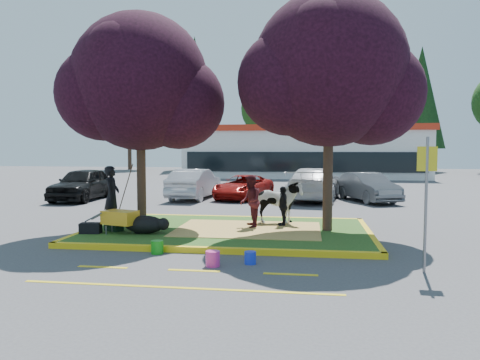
# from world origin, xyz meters

# --- Properties ---
(ground) EXTENTS (90.00, 90.00, 0.00)m
(ground) POSITION_xyz_m (0.00, 0.00, 0.00)
(ground) COLOR #424244
(ground) RESTS_ON ground
(median_island) EXTENTS (8.00, 5.00, 0.15)m
(median_island) POSITION_xyz_m (0.00, 0.00, 0.07)
(median_island) COLOR #204916
(median_island) RESTS_ON ground
(curb_near) EXTENTS (8.30, 0.16, 0.15)m
(curb_near) POSITION_xyz_m (0.00, -2.58, 0.07)
(curb_near) COLOR yellow
(curb_near) RESTS_ON ground
(curb_far) EXTENTS (8.30, 0.16, 0.15)m
(curb_far) POSITION_xyz_m (0.00, 2.58, 0.07)
(curb_far) COLOR yellow
(curb_far) RESTS_ON ground
(curb_left) EXTENTS (0.16, 5.30, 0.15)m
(curb_left) POSITION_xyz_m (-4.08, 0.00, 0.07)
(curb_left) COLOR yellow
(curb_left) RESTS_ON ground
(curb_right) EXTENTS (0.16, 5.30, 0.15)m
(curb_right) POSITION_xyz_m (4.08, 0.00, 0.07)
(curb_right) COLOR yellow
(curb_right) RESTS_ON ground
(straw_bedding) EXTENTS (4.20, 3.00, 0.01)m
(straw_bedding) POSITION_xyz_m (0.60, 0.00, 0.15)
(straw_bedding) COLOR tan
(straw_bedding) RESTS_ON median_island
(tree_purple_left) EXTENTS (5.06, 4.20, 6.51)m
(tree_purple_left) POSITION_xyz_m (-2.78, 0.38, 4.36)
(tree_purple_left) COLOR black
(tree_purple_left) RESTS_ON median_island
(tree_purple_right) EXTENTS (5.30, 4.40, 6.82)m
(tree_purple_right) POSITION_xyz_m (2.92, 0.18, 4.56)
(tree_purple_right) COLOR black
(tree_purple_right) RESTS_ON median_island
(fire_lane_stripe_a) EXTENTS (1.10, 0.12, 0.01)m
(fire_lane_stripe_a) POSITION_xyz_m (-2.00, -4.20, 0.00)
(fire_lane_stripe_a) COLOR yellow
(fire_lane_stripe_a) RESTS_ON ground
(fire_lane_stripe_b) EXTENTS (1.10, 0.12, 0.01)m
(fire_lane_stripe_b) POSITION_xyz_m (0.00, -4.20, 0.00)
(fire_lane_stripe_b) COLOR yellow
(fire_lane_stripe_b) RESTS_ON ground
(fire_lane_stripe_c) EXTENTS (1.10, 0.12, 0.01)m
(fire_lane_stripe_c) POSITION_xyz_m (2.00, -4.20, 0.00)
(fire_lane_stripe_c) COLOR yellow
(fire_lane_stripe_c) RESTS_ON ground
(fire_lane_long) EXTENTS (6.00, 0.10, 0.01)m
(fire_lane_long) POSITION_xyz_m (0.00, -5.40, 0.00)
(fire_lane_long) COLOR yellow
(fire_lane_long) RESTS_ON ground
(retail_building) EXTENTS (20.40, 8.40, 4.40)m
(retail_building) POSITION_xyz_m (2.00, 27.98, 2.25)
(retail_building) COLOR silver
(retail_building) RESTS_ON ground
(treeline) EXTENTS (46.58, 7.80, 14.63)m
(treeline) POSITION_xyz_m (1.23, 37.61, 7.73)
(treeline) COLOR black
(treeline) RESTS_ON ground
(cow) EXTENTS (1.70, 0.97, 1.36)m
(cow) POSITION_xyz_m (1.35, 1.12, 0.83)
(cow) COLOR white
(cow) RESTS_ON median_island
(calf) EXTENTS (1.20, 0.73, 0.50)m
(calf) POSITION_xyz_m (-2.20, -1.04, 0.40)
(calf) COLOR black
(calf) RESTS_ON median_island
(handler) EXTENTS (0.50, 0.71, 1.83)m
(handler) POSITION_xyz_m (-3.70, 0.23, 1.07)
(handler) COLOR black
(handler) RESTS_ON median_island
(visitor_a) EXTENTS (0.75, 0.88, 1.58)m
(visitor_a) POSITION_xyz_m (0.62, 0.37, 0.94)
(visitor_a) COLOR #431318
(visitor_a) RESTS_ON median_island
(visitor_b) EXTENTS (0.44, 0.76, 1.22)m
(visitor_b) POSITION_xyz_m (1.58, 0.79, 0.76)
(visitor_b) COLOR black
(visitor_b) RESTS_ON median_island
(wheelbarrow) EXTENTS (1.69, 0.81, 0.64)m
(wheelbarrow) POSITION_xyz_m (-2.85, -1.16, 0.59)
(wheelbarrow) COLOR black
(wheelbarrow) RESTS_ON median_island
(gear_bag_dark) EXTENTS (0.60, 0.38, 0.29)m
(gear_bag_dark) POSITION_xyz_m (-3.70, -1.26, 0.30)
(gear_bag_dark) COLOR black
(gear_bag_dark) RESTS_ON median_island
(gear_bag_green) EXTENTS (0.59, 0.49, 0.27)m
(gear_bag_green) POSITION_xyz_m (-3.22, -0.78, 0.28)
(gear_bag_green) COLOR black
(gear_bag_green) RESTS_ON median_island
(sign_post) EXTENTS (0.39, 0.06, 2.77)m
(sign_post) POSITION_xyz_m (4.70, -3.64, 1.73)
(sign_post) COLOR slate
(sign_post) RESTS_ON ground
(bucket_green) EXTENTS (0.39, 0.39, 0.32)m
(bucket_green) POSITION_xyz_m (-1.25, -2.80, 0.16)
(bucket_green) COLOR #179516
(bucket_green) RESTS_ON ground
(bucket_pink) EXTENTS (0.39, 0.39, 0.33)m
(bucket_pink) POSITION_xyz_m (0.31, -3.79, 0.17)
(bucket_pink) COLOR #E23293
(bucket_pink) RESTS_ON ground
(bucket_blue) EXTENTS (0.27, 0.27, 0.28)m
(bucket_blue) POSITION_xyz_m (1.09, -3.46, 0.14)
(bucket_blue) COLOR blue
(bucket_blue) RESTS_ON ground
(car_black) EXTENTS (1.94, 4.63, 1.57)m
(car_black) POSITION_xyz_m (-8.50, 7.79, 0.78)
(car_black) COLOR black
(car_black) RESTS_ON ground
(car_silver) EXTENTS (1.86, 4.62, 1.49)m
(car_silver) POSITION_xyz_m (-3.25, 9.10, 0.75)
(car_silver) COLOR #ABADB4
(car_silver) RESTS_ON ground
(car_red) EXTENTS (2.97, 4.60, 1.18)m
(car_red) POSITION_xyz_m (-0.83, 9.44, 0.59)
(car_red) COLOR maroon
(car_red) RESTS_ON ground
(car_white) EXTENTS (2.97, 5.69, 1.58)m
(car_white) POSITION_xyz_m (2.64, 9.28, 0.79)
(car_white) COLOR silver
(car_white) RESTS_ON ground
(car_grey) EXTENTS (2.86, 4.36, 1.36)m
(car_grey) POSITION_xyz_m (5.13, 9.15, 0.68)
(car_grey) COLOR #505357
(car_grey) RESTS_ON ground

